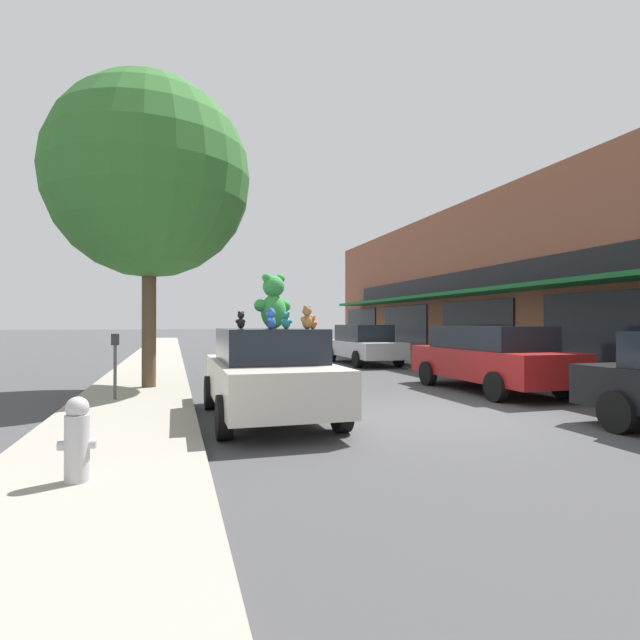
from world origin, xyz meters
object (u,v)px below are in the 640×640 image
Objects in this scene: teddy_bear_orange at (313,322)px; teddy_bear_black at (241,320)px; parking_meter at (115,357)px; teddy_bear_blue at (271,319)px; parked_car_far_center at (489,356)px; teddy_bear_cream at (285,319)px; teddy_bear_teal at (286,321)px; plush_art_car at (268,372)px; teddy_bear_brown at (307,318)px; fire_hydrant at (77,439)px; teddy_bear_giant at (273,302)px; teddy_bear_pink at (270,318)px; street_tree at (149,178)px; parked_car_far_right at (363,344)px.

teddy_bear_black reaches higher than teddy_bear_orange.
parking_meter is at bearing -84.93° from teddy_bear_black.
teddy_bear_blue reaches higher than parked_car_far_center.
teddy_bear_teal is at bearing 24.72° from teddy_bear_cream.
teddy_bear_orange is 0.74× the size of teddy_bear_black.
plush_art_car is at bearing -7.96° from teddy_bear_orange.
teddy_bear_brown reaches higher than teddy_bear_orange.
fire_hydrant is 0.62× the size of parking_meter.
teddy_bear_giant is at bearing 58.26° from plush_art_car.
teddy_bear_brown is 0.08× the size of parked_car_far_center.
teddy_bear_pink is at bearing 56.78° from fire_hydrant.
teddy_bear_cream is at bearing -146.82° from teddy_bear_giant.
teddy_bear_blue is 0.40× the size of fire_hydrant.
teddy_bear_black is (-0.86, -0.46, -0.03)m from teddy_bear_cream.
teddy_bear_brown is 4.46m from parking_meter.
fire_hydrant is at bearing -147.95° from parked_car_far_center.
teddy_bear_orange reaches higher than parking_meter.
teddy_bear_pink reaches higher than teddy_bear_cream.
teddy_bear_giant is 1.19× the size of fire_hydrant.
parking_meter is at bearing -106.52° from street_tree.
parked_car_far_right is (5.18, 9.44, -0.88)m from teddy_bear_cream.
street_tree is at bearing 164.49° from parked_car_far_center.
parked_car_far_right is 15.31m from fire_hydrant.
teddy_bear_teal is 11.64m from parked_car_far_right.
teddy_bear_black is (-0.62, -0.72, -0.04)m from teddy_bear_pink.
teddy_bear_giant is 2.95× the size of teddy_bear_blue.
street_tree reaches higher than teddy_bear_teal.
teddy_bear_teal is 3.97m from fire_hydrant.
street_tree reaches higher than parked_car_far_right.
teddy_bear_brown is 0.05× the size of street_tree.
street_tree is (-2.30, 4.34, 3.34)m from teddy_bear_teal.
teddy_bear_teal is (0.06, -1.13, -0.05)m from teddy_bear_pink.
teddy_bear_blue is 1.09× the size of teddy_bear_black.
parking_meter is (-2.73, 1.99, -1.03)m from teddy_bear_giant.
teddy_bear_blue is at bearing 54.05° from teddy_bear_orange.
parked_car_far_center is 8.09m from parked_car_far_right.
street_tree reaches higher than teddy_bear_pink.
teddy_bear_orange is 1.74m from teddy_bear_pink.
teddy_bear_brown is at bearing 86.70° from teddy_bear_black.
teddy_bear_brown reaches higher than teddy_bear_black.
teddy_bear_teal is (-0.17, -0.87, -0.04)m from teddy_bear_cream.
parked_car_far_right is 3.78× the size of parking_meter.
teddy_bear_giant is at bearing 63.89° from teddy_bear_pink.
teddy_bear_cream is at bearing -28.77° from parking_meter.
teddy_bear_giant is 0.63m from teddy_bear_teal.
teddy_bear_pink reaches higher than teddy_bear_orange.
teddy_bear_blue is 0.84× the size of teddy_bear_pink.
teddy_bear_blue is at bearing 96.46° from teddy_bear_teal.
teddy_bear_blue is 0.04× the size of street_tree.
teddy_bear_giant is 1.23m from teddy_bear_orange.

